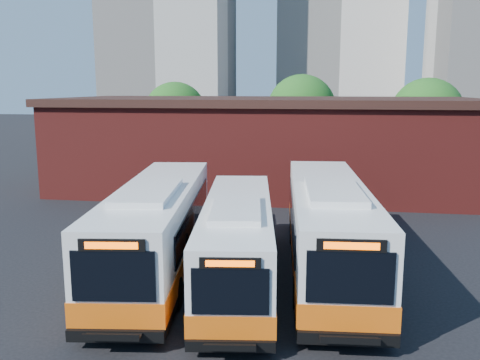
% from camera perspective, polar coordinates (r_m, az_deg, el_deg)
% --- Properties ---
extents(ground, '(220.00, 220.00, 0.00)m').
position_cam_1_polar(ground, '(17.59, -4.17, -13.57)').
color(ground, black).
extents(bus_midwest, '(4.29, 13.37, 3.59)m').
position_cam_1_polar(bus_midwest, '(20.20, -9.18, -5.56)').
color(bus_midwest, white).
rests_on(bus_midwest, ground).
extents(bus_mideast, '(3.81, 11.90, 3.20)m').
position_cam_1_polar(bus_mideast, '(18.89, -0.27, -7.13)').
color(bus_mideast, white).
rests_on(bus_mideast, ground).
extents(bus_east, '(3.69, 13.54, 3.65)m').
position_cam_1_polar(bus_east, '(20.14, 9.85, -5.56)').
color(bus_east, white).
rests_on(bus_east, ground).
extents(transit_worker, '(0.50, 0.66, 1.64)m').
position_cam_1_polar(transit_worker, '(16.05, -1.40, -12.80)').
color(transit_worker, '#131437').
rests_on(transit_worker, ground).
extents(depot_building, '(28.60, 12.60, 6.40)m').
position_cam_1_polar(depot_building, '(36.05, 2.89, 4.21)').
color(depot_building, maroon).
rests_on(depot_building, ground).
extents(tree_west, '(6.00, 6.00, 7.65)m').
position_cam_1_polar(tree_west, '(49.64, -7.28, 7.44)').
color(tree_west, '#382314').
rests_on(tree_west, ground).
extents(tree_mid, '(6.56, 6.56, 8.36)m').
position_cam_1_polar(tree_mid, '(49.72, 6.92, 7.95)').
color(tree_mid, '#382314').
rests_on(tree_mid, ground).
extents(tree_east, '(6.24, 6.24, 7.96)m').
position_cam_1_polar(tree_east, '(47.63, 20.22, 6.99)').
color(tree_east, '#382314').
rests_on(tree_east, ground).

